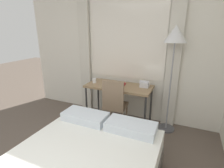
{
  "coord_description": "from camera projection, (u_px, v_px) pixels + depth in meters",
  "views": [
    {
      "loc": [
        1.14,
        -0.35,
        1.82
      ],
      "look_at": [
        0.01,
        2.21,
        0.92
      ],
      "focal_mm": 28.0,
      "sensor_mm": 36.0,
      "label": 1
    }
  ],
  "objects": [
    {
      "name": "wall_back_with_window",
      "position": [
        127.0,
        52.0,
        3.47
      ],
      "size": [
        4.63,
        0.13,
        2.7
      ],
      "color": "silver",
      "rests_on": "ground_plane"
    },
    {
      "name": "desk",
      "position": [
        119.0,
        89.0,
        3.36
      ],
      "size": [
        1.26,
        0.57,
        0.77
      ],
      "color": "#937551",
      "rests_on": "ground_plane"
    },
    {
      "name": "desk_chair",
      "position": [
        115.0,
        102.0,
        3.15
      ],
      "size": [
        0.44,
        0.44,
        0.97
      ],
      "rotation": [
        0.0,
        0.0,
        0.09
      ],
      "color": "#8C7259",
      "rests_on": "ground_plane"
    },
    {
      "name": "standing_lamp",
      "position": [
        175.0,
        43.0,
        2.81
      ],
      "size": [
        0.36,
        0.36,
        1.87
      ],
      "color": "#4C4C51",
      "rests_on": "ground_plane"
    },
    {
      "name": "telephone",
      "position": [
        144.0,
        84.0,
        3.23
      ],
      "size": [
        0.18,
        0.14,
        0.12
      ],
      "color": "silver",
      "rests_on": "desk"
    },
    {
      "name": "book",
      "position": [
        120.0,
        84.0,
        3.38
      ],
      "size": [
        0.23,
        0.21,
        0.02
      ],
      "rotation": [
        0.0,
        0.0,
        0.13
      ],
      "color": "maroon",
      "rests_on": "desk"
    },
    {
      "name": "mug",
      "position": [
        94.0,
        81.0,
        3.49
      ],
      "size": [
        0.07,
        0.07,
        0.09
      ],
      "color": "white",
      "rests_on": "desk"
    }
  ]
}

